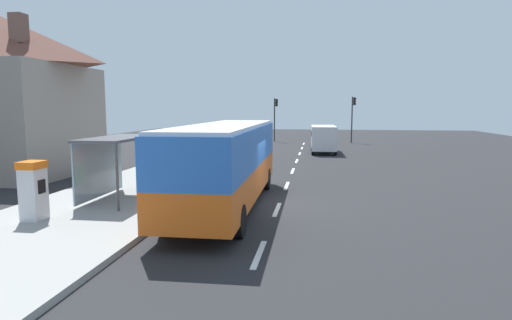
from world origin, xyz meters
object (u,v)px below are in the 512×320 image
Objects in this scene: ticket_machine at (33,190)px; recycling_bin_yellow at (189,176)px; recycling_bin_green at (185,178)px; traffic_light_near_side at (353,112)px; sedan_near at (322,132)px; white_van at (323,137)px; bus at (226,160)px; traffic_light_far_side at (275,113)px; bus_shelter at (111,152)px.

recycling_bin_yellow is (3.18, 6.66, -0.52)m from ticket_machine.
recycling_bin_green is 31.08m from traffic_light_near_side.
recycling_bin_green is at bearing -100.07° from sedan_near.
white_van reaches higher than recycling_bin_green.
bus is at bearing -52.81° from recycling_bin_yellow.
traffic_light_far_side reaches higher than sedan_near.
recycling_bin_green is 30.33m from traffic_light_far_side.
sedan_near is 8.31m from traffic_light_near_side.
traffic_light_near_side is at bearing 77.29° from bus.
recycling_bin_green is 3.64m from bus_shelter.
white_van is at bearing -90.33° from sedan_near.
traffic_light_near_side is at bearing -66.15° from sedan_near.
recycling_bin_yellow is at bearing 90.00° from recycling_bin_green.
bus_shelter reaches higher than recycling_bin_yellow.
white_van is 1.31× the size of bus_shelter.
bus is at bearing -95.85° from sedan_near.
traffic_light_near_side is at bearing 71.33° from recycling_bin_yellow.
ticket_machine is 0.48× the size of bus_shelter.
white_van is 19.54m from recycling_bin_green.
sedan_near is at bearing 77.44° from bus_shelter.
traffic_light_far_side is (-5.30, 11.76, 1.93)m from white_van.
white_van is 5.53× the size of recycling_bin_yellow.
white_van is at bearing 70.17° from recycling_bin_yellow.
bus reaches higher than bus_shelter.
recycling_bin_yellow is 30.42m from traffic_light_near_side.
recycling_bin_yellow is (-2.49, 3.28, -1.19)m from bus.
bus_shelter reaches higher than white_van.
traffic_light_near_side reaches higher than white_van.
traffic_light_near_side is at bearing 73.24° from white_van.
traffic_light_near_side reaches higher than sedan_near.
bus is 32.82m from traffic_light_near_side.
traffic_light_far_side is at bearing 87.86° from recycling_bin_yellow.
ticket_machine is at bearing -118.06° from recycling_bin_green.
recycling_bin_green is 0.24× the size of bus_shelter.
ticket_machine is at bearing -110.01° from traffic_light_near_side.
bus_shelter is (-4.70, 0.08, 0.25)m from bus.
bus is 2.76× the size of bus_shelter.
traffic_light_near_side reaches higher than traffic_light_far_side.
bus_shelter is (-8.61, -20.95, 0.75)m from white_van.
ticket_machine is at bearing -111.43° from white_van.
bus_shelter is (-8.72, -39.13, 1.31)m from sedan_near.
traffic_light_far_side reaches higher than bus.
bus is 21.39m from white_van.
traffic_light_far_side is (-5.40, -6.43, 2.48)m from sedan_near.
recycling_bin_green is 0.19× the size of traffic_light_far_side.
recycling_bin_yellow is (-6.50, -35.93, -0.14)m from sedan_near.
ticket_machine is (-9.68, -42.59, 0.38)m from sedan_near.
traffic_light_far_side is at bearing 174.68° from traffic_light_near_side.
bus_shelter reaches higher than ticket_machine.
traffic_light_near_side is 1.02× the size of traffic_light_far_side.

